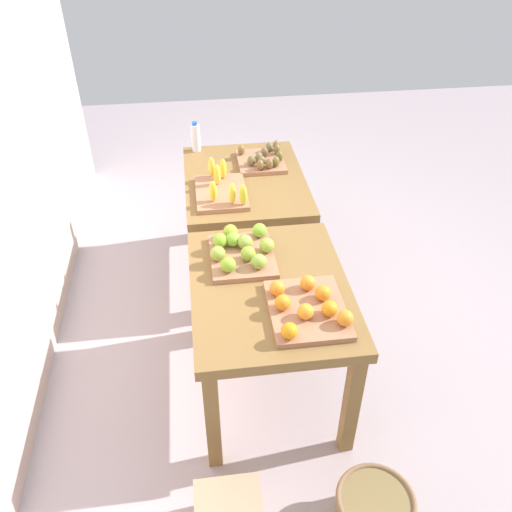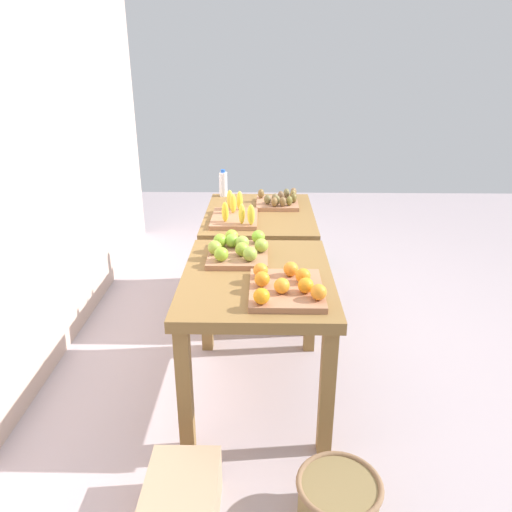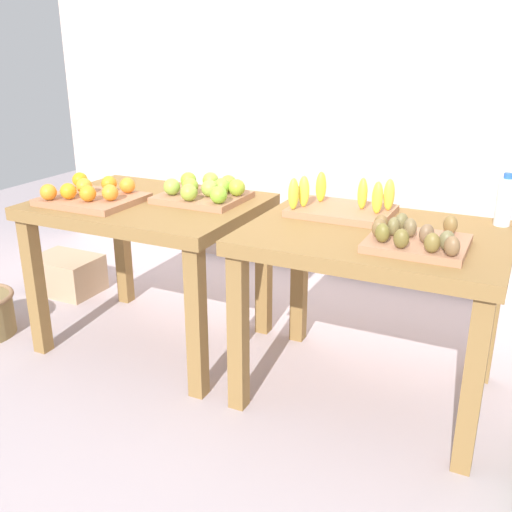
{
  "view_description": "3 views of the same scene",
  "coord_description": "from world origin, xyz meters",
  "px_view_note": "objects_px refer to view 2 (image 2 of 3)",
  "views": [
    {
      "loc": [
        -2.57,
        0.33,
        2.5
      ],
      "look_at": [
        -0.07,
        0.01,
        0.57
      ],
      "focal_mm": 37.3,
      "sensor_mm": 36.0,
      "label": 1
    },
    {
      "loc": [
        -2.95,
        -0.04,
        1.84
      ],
      "look_at": [
        0.08,
        0.02,
        0.6
      ],
      "focal_mm": 34.55,
      "sensor_mm": 36.0,
      "label": 2
    },
    {
      "loc": [
        1.1,
        -2.25,
        1.48
      ],
      "look_at": [
        0.02,
        -0.01,
        0.57
      ],
      "focal_mm": 41.08,
      "sensor_mm": 36.0,
      "label": 3
    }
  ],
  "objects_px": {
    "watermelon_pile": "(286,247)",
    "wicker_basket": "(338,502)",
    "water_bottle": "(223,184)",
    "banana_crate": "(235,215)",
    "kiwi_bin": "(279,201)",
    "cardboard_produce_box": "(182,501)",
    "display_table_left": "(257,293)",
    "display_table_right": "(259,226)",
    "apple_bin": "(238,249)",
    "orange_bin": "(286,286)"
  },
  "relations": [
    {
      "from": "kiwi_bin",
      "to": "watermelon_pile",
      "type": "height_order",
      "value": "kiwi_bin"
    },
    {
      "from": "banana_crate",
      "to": "display_table_right",
      "type": "bearing_deg",
      "value": -39.62
    },
    {
      "from": "kiwi_bin",
      "to": "wicker_basket",
      "type": "distance_m",
      "value": 2.29
    },
    {
      "from": "display_table_left",
      "to": "banana_crate",
      "type": "bearing_deg",
      "value": 10.47
    },
    {
      "from": "display_table_left",
      "to": "water_bottle",
      "type": "relative_size",
      "value": 4.72
    },
    {
      "from": "watermelon_pile",
      "to": "wicker_basket",
      "type": "bearing_deg",
      "value": -177.92
    },
    {
      "from": "apple_bin",
      "to": "wicker_basket",
      "type": "distance_m",
      "value": 1.4
    },
    {
      "from": "banana_crate",
      "to": "water_bottle",
      "type": "xyz_separation_m",
      "value": [
        0.65,
        0.13,
        0.06
      ]
    },
    {
      "from": "apple_bin",
      "to": "water_bottle",
      "type": "distance_m",
      "value": 1.34
    },
    {
      "from": "display_table_right",
      "to": "cardboard_produce_box",
      "type": "relative_size",
      "value": 2.6
    },
    {
      "from": "orange_bin",
      "to": "water_bottle",
      "type": "xyz_separation_m",
      "value": [
        1.8,
        0.45,
        0.07
      ]
    },
    {
      "from": "display_table_right",
      "to": "wicker_basket",
      "type": "xyz_separation_m",
      "value": [
        -2.0,
        -0.35,
        -0.53
      ]
    },
    {
      "from": "display_table_left",
      "to": "display_table_right",
      "type": "bearing_deg",
      "value": 0.0
    },
    {
      "from": "orange_bin",
      "to": "watermelon_pile",
      "type": "distance_m",
      "value": 2.34
    },
    {
      "from": "display_table_right",
      "to": "apple_bin",
      "type": "xyz_separation_m",
      "value": [
        -0.87,
        0.12,
        0.16
      ]
    },
    {
      "from": "banana_crate",
      "to": "water_bottle",
      "type": "height_order",
      "value": "water_bottle"
    },
    {
      "from": "kiwi_bin",
      "to": "water_bottle",
      "type": "bearing_deg",
      "value": 59.27
    },
    {
      "from": "wicker_basket",
      "to": "display_table_right",
      "type": "bearing_deg",
      "value": 9.92
    },
    {
      "from": "kiwi_bin",
      "to": "display_table_left",
      "type": "bearing_deg",
      "value": 173.55
    },
    {
      "from": "orange_bin",
      "to": "wicker_basket",
      "type": "distance_m",
      "value": 0.96
    },
    {
      "from": "water_bottle",
      "to": "display_table_left",
      "type": "bearing_deg",
      "value": -169.07
    },
    {
      "from": "water_bottle",
      "to": "wicker_basket",
      "type": "relative_size",
      "value": 0.61
    },
    {
      "from": "water_bottle",
      "to": "watermelon_pile",
      "type": "distance_m",
      "value": 1.01
    },
    {
      "from": "banana_crate",
      "to": "water_bottle",
      "type": "bearing_deg",
      "value": 11.58
    },
    {
      "from": "display_table_left",
      "to": "cardboard_produce_box",
      "type": "relative_size",
      "value": 2.6
    },
    {
      "from": "orange_bin",
      "to": "cardboard_produce_box",
      "type": "bearing_deg",
      "value": 146.09
    },
    {
      "from": "display_table_left",
      "to": "apple_bin",
      "type": "relative_size",
      "value": 2.53
    },
    {
      "from": "watermelon_pile",
      "to": "display_table_right",
      "type": "bearing_deg",
      "value": 164.71
    },
    {
      "from": "apple_bin",
      "to": "banana_crate",
      "type": "height_order",
      "value": "banana_crate"
    },
    {
      "from": "watermelon_pile",
      "to": "wicker_basket",
      "type": "distance_m",
      "value": 2.9
    },
    {
      "from": "banana_crate",
      "to": "cardboard_produce_box",
      "type": "height_order",
      "value": "banana_crate"
    },
    {
      "from": "orange_bin",
      "to": "banana_crate",
      "type": "bearing_deg",
      "value": 15.31
    },
    {
      "from": "watermelon_pile",
      "to": "cardboard_produce_box",
      "type": "bearing_deg",
      "value": 169.36
    },
    {
      "from": "display_table_left",
      "to": "kiwi_bin",
      "type": "relative_size",
      "value": 2.89
    },
    {
      "from": "cardboard_produce_box",
      "to": "banana_crate",
      "type": "bearing_deg",
      "value": -4.16
    },
    {
      "from": "water_bottle",
      "to": "banana_crate",
      "type": "bearing_deg",
      "value": -168.42
    },
    {
      "from": "kiwi_bin",
      "to": "cardboard_produce_box",
      "type": "bearing_deg",
      "value": 168.44
    },
    {
      "from": "display_table_right",
      "to": "banana_crate",
      "type": "distance_m",
      "value": 0.31
    },
    {
      "from": "display_table_right",
      "to": "water_bottle",
      "type": "height_order",
      "value": "water_bottle"
    },
    {
      "from": "cardboard_produce_box",
      "to": "wicker_basket",
      "type": "bearing_deg",
      "value": -89.74
    },
    {
      "from": "banana_crate",
      "to": "kiwi_bin",
      "type": "distance_m",
      "value": 0.5
    },
    {
      "from": "water_bottle",
      "to": "watermelon_pile",
      "type": "relative_size",
      "value": 0.33
    },
    {
      "from": "water_bottle",
      "to": "apple_bin",
      "type": "bearing_deg",
      "value": -171.94
    },
    {
      "from": "watermelon_pile",
      "to": "orange_bin",
      "type": "bearing_deg",
      "value": 177.4
    },
    {
      "from": "wicker_basket",
      "to": "apple_bin",
      "type": "bearing_deg",
      "value": 22.43
    },
    {
      "from": "banana_crate",
      "to": "kiwi_bin",
      "type": "xyz_separation_m",
      "value": [
        0.39,
        -0.32,
        -0.0
      ]
    },
    {
      "from": "display_table_right",
      "to": "banana_crate",
      "type": "relative_size",
      "value": 2.32
    },
    {
      "from": "apple_bin",
      "to": "display_table_left",
      "type": "bearing_deg",
      "value": -154.92
    },
    {
      "from": "display_table_right",
      "to": "cardboard_produce_box",
      "type": "distance_m",
      "value": 2.1
    },
    {
      "from": "display_table_right",
      "to": "kiwi_bin",
      "type": "distance_m",
      "value": 0.28
    }
  ]
}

